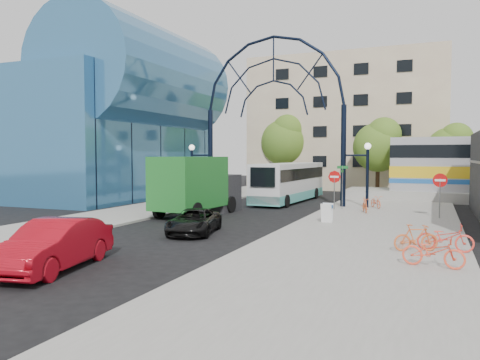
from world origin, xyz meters
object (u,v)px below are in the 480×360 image
at_px(tree_north_b, 286,140).
at_px(bike_near_b, 365,205).
at_px(sandwich_board, 327,210).
at_px(bike_far_a, 445,238).
at_px(tree_north_a, 379,144).
at_px(bike_far_c, 433,252).
at_px(gateway_arch, 273,86).
at_px(stop_sign, 334,180).
at_px(red_sedan, 54,245).
at_px(bike_near_a, 376,202).
at_px(city_bus, 289,182).
at_px(green_truck, 198,186).
at_px(street_name_sign, 342,178).
at_px(bike_far_b, 416,238).
at_px(tree_north_c, 451,148).
at_px(black_suv, 194,221).
at_px(do_not_enter_sign, 440,185).

distance_m(tree_north_b, bike_near_b, 22.22).
distance_m(sandwich_board, bike_far_a, 7.87).
height_order(tree_north_a, bike_far_a, tree_north_a).
relative_size(tree_north_a, bike_far_c, 3.77).
distance_m(gateway_arch, stop_sign, 8.37).
distance_m(red_sedan, bike_near_a, 22.02).
xyz_separation_m(bike_near_a, bike_far_c, (3.49, -16.35, 0.08)).
xyz_separation_m(city_bus, bike_near_a, (6.83, -2.98, -1.03)).
bearing_deg(bike_far_c, green_truck, 63.09).
height_order(bike_near_b, bike_far_a, bike_far_a).
xyz_separation_m(street_name_sign, bike_far_b, (4.90, -12.64, -1.52)).
bearing_deg(stop_sign, gateway_arch, 157.37).
xyz_separation_m(tree_north_c, green_truck, (-14.54, -20.98, -2.52)).
bearing_deg(red_sedan, green_truck, 87.53).
bearing_deg(street_name_sign, stop_sign, -123.64).
height_order(tree_north_c, bike_far_a, tree_north_c).
xyz_separation_m(tree_north_b, black_suv, (4.43, -29.01, -4.70)).
relative_size(bike_near_a, bike_far_c, 0.84).
xyz_separation_m(stop_sign, sandwich_board, (0.80, -6.02, -1.25)).
relative_size(black_suv, bike_near_a, 2.62).
height_order(tree_north_c, bike_near_b, tree_north_c).
height_order(gateway_arch, black_suv, gateway_arch).
bearing_deg(bike_near_a, bike_far_b, -106.60).
relative_size(black_suv, bike_far_b, 2.49).
xyz_separation_m(gateway_arch, bike_near_b, (6.85, -2.96, -7.98)).
height_order(sandwich_board, black_suv, black_suv).
distance_m(gateway_arch, street_name_sign, 8.38).
bearing_deg(bike_far_a, bike_far_c, 170.32).
bearing_deg(city_bus, street_name_sign, -39.04).
relative_size(tree_north_a, tree_north_b, 0.88).
bearing_deg(bike_near_a, tree_north_c, 42.14).
bearing_deg(bike_far_a, tree_north_c, -3.47).
relative_size(gateway_arch, black_suv, 3.35).
height_order(gateway_arch, tree_north_a, gateway_arch).
bearing_deg(tree_north_a, bike_far_a, -79.05).
bearing_deg(red_sedan, gateway_arch, 77.92).
bearing_deg(sandwich_board, bike_near_b, 76.16).
xyz_separation_m(street_name_sign, green_truck, (-7.62, -5.66, -0.38)).
bearing_deg(tree_north_b, green_truck, -86.37).
bearing_deg(sandwich_board, gateway_arch, 124.91).
relative_size(gateway_arch, do_not_enter_sign, 5.50).
bearing_deg(stop_sign, tree_north_b, 115.83).
distance_m(sandwich_board, tree_north_b, 26.15).
bearing_deg(bike_far_b, do_not_enter_sign, -30.11).
height_order(gateway_arch, green_truck, gateway_arch).
bearing_deg(bike_far_a, tree_north_b, 25.51).
xyz_separation_m(street_name_sign, tree_north_c, (6.92, 15.33, 2.15)).
distance_m(street_name_sign, city_bus, 6.52).
bearing_deg(bike_far_b, tree_north_b, 0.03).
xyz_separation_m(stop_sign, red_sedan, (-5.11, -18.77, -1.21)).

